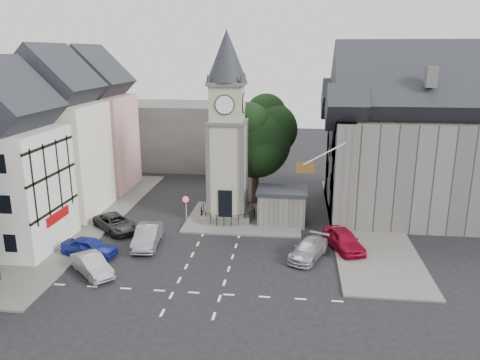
# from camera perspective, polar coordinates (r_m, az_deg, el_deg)

# --- Properties ---
(ground) EXTENTS (120.00, 120.00, 0.00)m
(ground) POSITION_cam_1_polar(r_m,az_deg,el_deg) (34.82, -3.39, -9.21)
(ground) COLOR black
(ground) RESTS_ON ground
(pavement_west) EXTENTS (6.00, 30.00, 0.14)m
(pavement_west) POSITION_cam_1_polar(r_m,az_deg,el_deg) (43.81, -18.33, -4.62)
(pavement_west) COLOR #595651
(pavement_west) RESTS_ON ground
(pavement_east) EXTENTS (6.00, 26.00, 0.14)m
(pavement_east) POSITION_cam_1_polar(r_m,az_deg,el_deg) (42.17, 14.94, -5.13)
(pavement_east) COLOR #595651
(pavement_east) RESTS_ON ground
(central_island) EXTENTS (10.00, 8.00, 0.16)m
(central_island) POSITION_cam_1_polar(r_m,az_deg,el_deg) (41.91, 0.55, -4.69)
(central_island) COLOR #595651
(central_island) RESTS_ON ground
(road_markings) EXTENTS (20.00, 8.00, 0.01)m
(road_markings) POSITION_cam_1_polar(r_m,az_deg,el_deg) (30.00, -5.28, -13.54)
(road_markings) COLOR silver
(road_markings) RESTS_ON ground
(clock_tower) EXTENTS (4.86, 4.86, 16.25)m
(clock_tower) POSITION_cam_1_polar(r_m,az_deg,el_deg) (40.05, -1.57, 6.26)
(clock_tower) COLOR #4C4944
(clock_tower) RESTS_ON ground
(stone_shelter) EXTENTS (4.30, 3.30, 3.08)m
(stone_shelter) POSITION_cam_1_polar(r_m,az_deg,el_deg) (40.75, 5.11, -3.16)
(stone_shelter) COLOR #5A5753
(stone_shelter) RESTS_ON ground
(town_tree) EXTENTS (7.20, 7.20, 10.80)m
(town_tree) POSITION_cam_1_polar(r_m,az_deg,el_deg) (44.92, 1.91, 5.78)
(town_tree) COLOR black
(town_tree) RESTS_ON ground
(warning_sign_post) EXTENTS (0.70, 0.19, 2.85)m
(warning_sign_post) POSITION_cam_1_polar(r_m,az_deg,el_deg) (39.65, -6.62, -3.01)
(warning_sign_post) COLOR black
(warning_sign_post) RESTS_ON ground
(terrace_pink) EXTENTS (8.10, 7.60, 12.80)m
(terrace_pink) POSITION_cam_1_polar(r_m,az_deg,el_deg) (52.30, -17.38, 6.02)
(terrace_pink) COLOR pink
(terrace_pink) RESTS_ON ground
(terrace_cream) EXTENTS (8.10, 7.60, 12.80)m
(terrace_cream) POSITION_cam_1_polar(r_m,az_deg,el_deg) (45.22, -21.43, 4.28)
(terrace_cream) COLOR #F0E6C9
(terrace_cream) RESTS_ON ground
(terrace_tudor) EXTENTS (8.10, 7.60, 12.00)m
(terrace_tudor) POSITION_cam_1_polar(r_m,az_deg,el_deg) (38.59, -26.84, 1.30)
(terrace_tudor) COLOR silver
(terrace_tudor) RESTS_ON ground
(backdrop_west) EXTENTS (20.00, 10.00, 8.00)m
(backdrop_west) POSITION_cam_1_polar(r_m,az_deg,el_deg) (62.62, -9.83, 5.56)
(backdrop_west) COLOR #4C4944
(backdrop_west) RESTS_ON ground
(east_building) EXTENTS (14.40, 11.40, 12.60)m
(east_building) POSITION_cam_1_polar(r_m,az_deg,el_deg) (44.04, 19.61, 3.75)
(east_building) COLOR #5A5753
(east_building) RESTS_ON ground
(east_boundary_wall) EXTENTS (0.40, 16.00, 0.90)m
(east_boundary_wall) POSITION_cam_1_polar(r_m,az_deg,el_deg) (43.60, 10.98, -3.66)
(east_boundary_wall) COLOR #5A5753
(east_boundary_wall) RESTS_ON ground
(flagpole) EXTENTS (3.68, 0.10, 2.74)m
(flagpole) POSITION_cam_1_polar(r_m,az_deg,el_deg) (35.99, 10.23, 3.16)
(flagpole) COLOR white
(flagpole) RESTS_ON ground
(car_west_blue) EXTENTS (4.36, 2.29, 1.42)m
(car_west_blue) POSITION_cam_1_polar(r_m,az_deg,el_deg) (36.16, -17.86, -7.78)
(car_west_blue) COLOR navy
(car_west_blue) RESTS_ON ground
(car_west_silver) EXTENTS (4.00, 3.86, 1.36)m
(car_west_silver) POSITION_cam_1_polar(r_m,az_deg,el_deg) (33.33, -17.61, -9.84)
(car_west_silver) COLOR #A2A6AA
(car_west_silver) RESTS_ON ground
(car_west_grey) EXTENTS (4.99, 4.81, 1.32)m
(car_west_grey) POSITION_cam_1_polar(r_m,az_deg,el_deg) (40.52, -14.93, -5.08)
(car_west_grey) COLOR #2D2C2F
(car_west_grey) RESTS_ON ground
(car_island_silver) EXTENTS (2.20, 4.96, 1.58)m
(car_island_silver) POSITION_cam_1_polar(r_m,az_deg,el_deg) (36.88, -11.21, -6.70)
(car_island_silver) COLOR gray
(car_island_silver) RESTS_ON ground
(car_island_east) EXTENTS (3.44, 4.82, 1.30)m
(car_island_east) POSITION_cam_1_polar(r_m,az_deg,el_deg) (34.55, 8.37, -8.38)
(car_island_east) COLOR #9D9EA4
(car_island_east) RESTS_ON ground
(car_east_red) EXTENTS (3.39, 5.02, 1.59)m
(car_east_red) POSITION_cam_1_polar(r_m,az_deg,el_deg) (36.31, 12.51, -7.13)
(car_east_red) COLOR maroon
(car_east_red) RESTS_ON ground
(pedestrian) EXTENTS (0.66, 0.48, 1.69)m
(pedestrian) POSITION_cam_1_polar(r_m,az_deg,el_deg) (42.44, 14.23, -3.83)
(pedestrian) COLOR #AAA68D
(pedestrian) RESTS_ON ground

